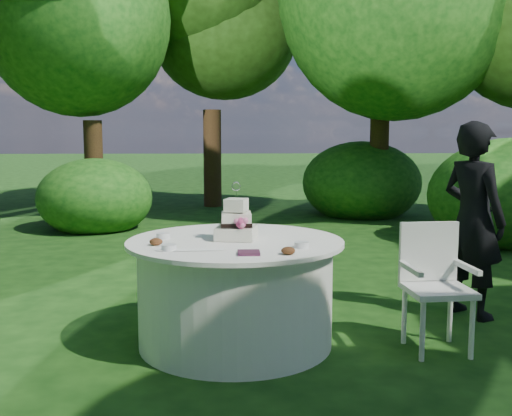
# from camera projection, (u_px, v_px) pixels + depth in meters

# --- Properties ---
(ground) EXTENTS (80.00, 80.00, 0.00)m
(ground) POSITION_uv_depth(u_px,v_px,m) (236.00, 343.00, 4.40)
(ground) COLOR black
(ground) RESTS_ON ground
(napkins) EXTENTS (0.14, 0.14, 0.02)m
(napkins) POSITION_uv_depth(u_px,v_px,m) (249.00, 253.00, 3.79)
(napkins) COLOR #491F38
(napkins) RESTS_ON table
(feather_plume) EXTENTS (0.48, 0.07, 0.01)m
(feather_plume) POSITION_uv_depth(u_px,v_px,m) (190.00, 250.00, 3.90)
(feather_plume) COLOR white
(feather_plume) RESTS_ON table
(guest) EXTENTS (0.62, 0.71, 1.63)m
(guest) POSITION_uv_depth(u_px,v_px,m) (473.00, 220.00, 4.96)
(guest) COLOR black
(guest) RESTS_ON ground
(table) EXTENTS (1.56, 1.56, 0.77)m
(table) POSITION_uv_depth(u_px,v_px,m) (235.00, 291.00, 4.35)
(table) COLOR silver
(table) RESTS_ON ground
(cake) EXTENTS (0.32, 0.32, 0.41)m
(cake) POSITION_uv_depth(u_px,v_px,m) (236.00, 224.00, 4.30)
(cake) COLOR silver
(cake) RESTS_ON table
(chair) EXTENTS (0.47, 0.46, 0.90)m
(chair) POSITION_uv_depth(u_px,v_px,m) (434.00, 277.00, 4.25)
(chair) COLOR silver
(chair) RESTS_ON ground
(votives) EXTENTS (1.06, 0.55, 0.04)m
(votives) POSITION_uv_depth(u_px,v_px,m) (210.00, 243.00, 4.09)
(votives) COLOR silver
(votives) RESTS_ON table
(petal_cups) EXTENTS (0.96, 0.44, 0.05)m
(petal_cups) POSITION_uv_depth(u_px,v_px,m) (219.00, 246.00, 3.93)
(petal_cups) COLOR #562D16
(petal_cups) RESTS_ON table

